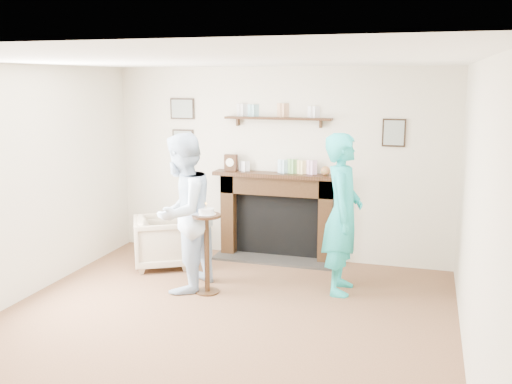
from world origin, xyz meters
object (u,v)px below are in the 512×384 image
at_px(man, 184,289).
at_px(pedestal_table, 207,238).
at_px(woman, 340,291).
at_px(armchair, 164,266).

relative_size(man, pedestal_table, 1.72).
bearing_deg(pedestal_table, man, 173.62).
bearing_deg(woman, armchair, 81.81).
distance_m(armchair, pedestal_table, 1.29).
xyz_separation_m(armchair, man, (0.59, -0.67, 0.00)).
distance_m(armchair, woman, 2.31).
relative_size(woman, pedestal_table, 1.73).
xyz_separation_m(man, woman, (1.71, 0.45, 0.00)).
height_order(armchair, man, man).
bearing_deg(armchair, pedestal_table, -157.56).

